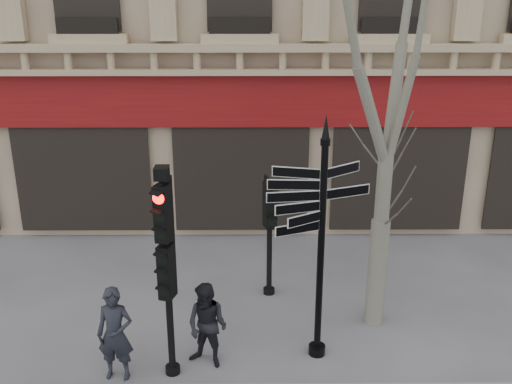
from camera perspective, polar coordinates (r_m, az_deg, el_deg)
ground at (r=10.75m, az=-1.90°, el=-14.93°), size 80.00×80.00×0.00m
fingerpost at (r=9.22m, az=6.71°, el=-0.90°), size 2.13×2.13×4.29m
traffic_signal_main at (r=8.99m, az=-9.00°, el=-5.65°), size 0.46×0.38×3.62m
traffic_signal_secondary at (r=11.58m, az=1.37°, el=-2.51°), size 0.49×0.40×2.51m
plane_tree at (r=9.89m, az=13.96°, el=17.17°), size 3.10×3.10×8.22m
pedestrian_a at (r=9.78m, az=-13.90°, el=-13.63°), size 0.62×0.43×1.63m
pedestrian_b at (r=9.86m, az=-4.89°, el=-13.18°), size 0.91×0.83×1.52m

